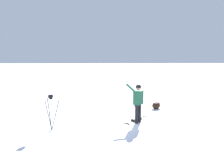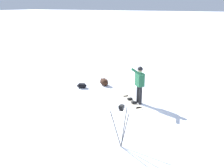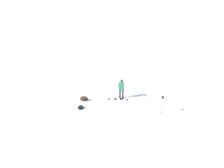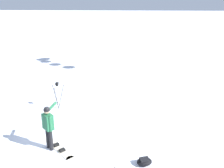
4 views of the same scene
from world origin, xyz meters
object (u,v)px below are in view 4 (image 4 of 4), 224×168
Objects in this scene: gear_bag_small at (144,161)px; camera_tripod at (57,90)px; snowboard at (59,148)px; snowboarder at (48,124)px.

camera_tripod is at bearing -44.33° from gear_bag_small.
camera_tripod is (1.09, -3.41, 0.94)m from snowboard.
snowboarder is 1.01m from snowboard.
camera_tripod is 2.25× the size of gear_bag_small.
snowboard is at bearing -11.19° from gear_bag_small.
gear_bag_small is at bearing 168.81° from snowboard.
camera_tripod is 5.79m from gear_bag_small.
snowboard is 3.07m from gear_bag_small.
snowboarder is at bearing 102.74° from camera_tripod.
snowboarder reaches higher than snowboard.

